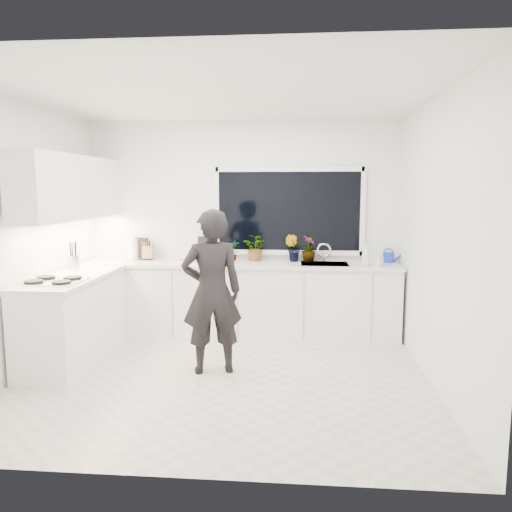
{
  "coord_description": "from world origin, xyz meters",
  "views": [
    {
      "loc": [
        0.73,
        -4.67,
        1.85
      ],
      "look_at": [
        0.29,
        0.4,
        1.15
      ],
      "focal_mm": 35.0,
      "sensor_mm": 36.0,
      "label": 1
    }
  ],
  "objects": [
    {
      "name": "pizza_tray",
      "position": [
        -0.57,
        1.42,
        0.94
      ],
      "size": [
        0.53,
        0.47,
        0.03
      ],
      "primitive_type": "cube",
      "rotation": [
        0.0,
        0.0,
        -0.42
      ],
      "color": "silver",
      "rests_on": "countertop_back"
    },
    {
      "name": "window",
      "position": [
        0.6,
        1.73,
        1.55
      ],
      "size": [
        1.8,
        0.02,
        1.0
      ],
      "primitive_type": "cube",
      "color": "black",
      "rests_on": "wall_back"
    },
    {
      "name": "countertop_back",
      "position": [
        0.0,
        1.44,
        0.9
      ],
      "size": [
        3.94,
        0.62,
        0.04
      ],
      "primitive_type": "cube",
      "color": "silver",
      "rests_on": "base_cabinets_back"
    },
    {
      "name": "herb_plants",
      "position": [
        0.4,
        1.61,
        1.09
      ],
      "size": [
        1.15,
        0.38,
        0.34
      ],
      "color": "#26662D",
      "rests_on": "countertop_back"
    },
    {
      "name": "wall_left",
      "position": [
        -2.01,
        0.0,
        1.35
      ],
      "size": [
        0.02,
        3.5,
        2.7
      ],
      "primitive_type": "cube",
      "color": "white",
      "rests_on": "ground"
    },
    {
      "name": "upper_cabinets",
      "position": [
        -1.79,
        0.7,
        1.85
      ],
      "size": [
        0.34,
        2.1,
        0.7
      ],
      "primitive_type": "cube",
      "color": "white",
      "rests_on": "wall_left"
    },
    {
      "name": "countertop_left",
      "position": [
        -1.67,
        0.35,
        0.9
      ],
      "size": [
        0.62,
        1.6,
        0.04
      ],
      "primitive_type": "cube",
      "color": "silver",
      "rests_on": "base_cabinets_left"
    },
    {
      "name": "utensil_crock",
      "position": [
        -1.85,
        0.8,
        1.0
      ],
      "size": [
        0.16,
        0.16,
        0.16
      ],
      "primitive_type": "cylinder",
      "rotation": [
        0.0,
        0.0,
        0.28
      ],
      "color": "silver",
      "rests_on": "countertop_left"
    },
    {
      "name": "picture_frame_small",
      "position": [
        -0.47,
        1.69,
        1.07
      ],
      "size": [
        0.24,
        0.09,
        0.3
      ],
      "primitive_type": "cube",
      "rotation": [
        0.0,
        0.0,
        -0.3
      ],
      "color": "black",
      "rests_on": "countertop_back"
    },
    {
      "name": "soap_bottles",
      "position": [
        1.57,
        1.3,
        1.05
      ],
      "size": [
        0.28,
        0.16,
        0.29
      ],
      "color": "#D8BF66",
      "rests_on": "countertop_back"
    },
    {
      "name": "person",
      "position": [
        -0.12,
        0.13,
        0.82
      ],
      "size": [
        0.69,
        0.54,
        1.65
      ],
      "primitive_type": "imported",
      "rotation": [
        0.0,
        0.0,
        3.42
      ],
      "color": "black",
      "rests_on": "floor"
    },
    {
      "name": "wall_back",
      "position": [
        0.0,
        1.76,
        1.35
      ],
      "size": [
        4.0,
        0.02,
        2.7
      ],
      "primitive_type": "cube",
      "color": "white",
      "rests_on": "ground"
    },
    {
      "name": "knife_block",
      "position": [
        -1.22,
        1.59,
        1.03
      ],
      "size": [
        0.14,
        0.12,
        0.22
      ],
      "primitive_type": "cube",
      "rotation": [
        0.0,
        0.0,
        0.15
      ],
      "color": "olive",
      "rests_on": "countertop_back"
    },
    {
      "name": "base_cabinets_left",
      "position": [
        -1.67,
        0.35,
        0.44
      ],
      "size": [
        0.58,
        1.6,
        0.88
      ],
      "primitive_type": "cube",
      "color": "white",
      "rests_on": "floor"
    },
    {
      "name": "floor",
      "position": [
        0.0,
        0.0,
        -0.01
      ],
      "size": [
        4.0,
        3.5,
        0.02
      ],
      "primitive_type": "cube",
      "color": "beige",
      "rests_on": "ground"
    },
    {
      "name": "picture_frame_large",
      "position": [
        -1.35,
        1.69,
        1.06
      ],
      "size": [
        0.21,
        0.1,
        0.28
      ],
      "primitive_type": "cube",
      "rotation": [
        0.0,
        0.0,
        -0.4
      ],
      "color": "black",
      "rests_on": "countertop_back"
    },
    {
      "name": "sink",
      "position": [
        1.05,
        1.45,
        0.87
      ],
      "size": [
        0.58,
        0.42,
        0.14
      ],
      "primitive_type": "cube",
      "color": "silver",
      "rests_on": "countertop_back"
    },
    {
      "name": "stovetop",
      "position": [
        -1.69,
        -0.0,
        0.94
      ],
      "size": [
        0.56,
        0.48,
        0.03
      ],
      "primitive_type": "cube",
      "color": "black",
      "rests_on": "countertop_left"
    },
    {
      "name": "ceiling",
      "position": [
        0.0,
        0.0,
        2.71
      ],
      "size": [
        4.0,
        3.5,
        0.02
      ],
      "primitive_type": "cube",
      "color": "white",
      "rests_on": "wall_back"
    },
    {
      "name": "wall_right",
      "position": [
        2.01,
        0.0,
        1.35
      ],
      "size": [
        0.02,
        3.5,
        2.7
      ],
      "primitive_type": "cube",
      "color": "white",
      "rests_on": "ground"
    },
    {
      "name": "faucet",
      "position": [
        1.05,
        1.65,
        1.03
      ],
      "size": [
        0.03,
        0.03,
        0.22
      ],
      "primitive_type": "cylinder",
      "color": "silver",
      "rests_on": "countertop_back"
    },
    {
      "name": "pizza",
      "position": [
        -0.57,
        1.42,
        0.95
      ],
      "size": [
        0.48,
        0.42,
        0.01
      ],
      "primitive_type": "cube",
      "rotation": [
        0.0,
        0.0,
        -0.42
      ],
      "color": "#C7441A",
      "rests_on": "pizza_tray"
    },
    {
      "name": "base_cabinets_back",
      "position": [
        0.0,
        1.45,
        0.44
      ],
      "size": [
        3.92,
        0.58,
        0.88
      ],
      "primitive_type": "cube",
      "color": "white",
      "rests_on": "floor"
    },
    {
      "name": "paper_towel_roll",
      "position": [
        -1.4,
        1.55,
        1.05
      ],
      "size": [
        0.11,
        0.11,
        0.26
      ],
      "primitive_type": "cylinder",
      "rotation": [
        0.0,
        0.0,
        -0.05
      ],
      "color": "white",
      "rests_on": "countertop_back"
    },
    {
      "name": "watering_can",
      "position": [
        1.85,
        1.61,
        0.98
      ],
      "size": [
        0.16,
        0.16,
        0.13
      ],
      "primitive_type": "cylinder",
      "rotation": [
        0.0,
        0.0,
        -0.18
      ],
      "color": "#1332B9",
      "rests_on": "countertop_back"
    }
  ]
}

